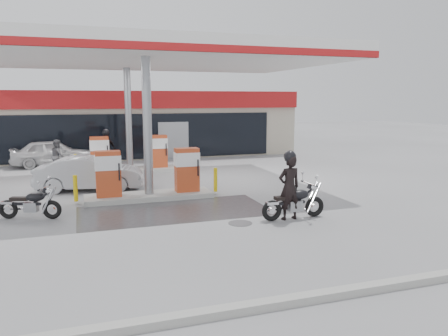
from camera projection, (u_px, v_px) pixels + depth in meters
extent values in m
plane|color=gray|center=(159.00, 212.00, 13.85)|extent=(90.00, 90.00, 0.00)
cube|color=#4C4C4F|center=(175.00, 211.00, 14.00)|extent=(6.00, 3.00, 0.00)
cylinder|color=#38383A|center=(240.00, 223.00, 12.60)|extent=(0.70, 0.70, 0.01)
cube|color=gray|center=(233.00, 310.00, 7.28)|extent=(28.00, 0.25, 0.15)
cube|color=#AEA592|center=(115.00, 123.00, 28.52)|extent=(22.00, 8.00, 4.00)
cube|color=black|center=(121.00, 137.00, 24.84)|extent=(18.00, 0.10, 2.60)
cube|color=#A91416|center=(120.00, 100.00, 24.44)|extent=(22.00, 0.25, 1.00)
cube|color=navy|center=(238.00, 100.00, 26.58)|extent=(3.50, 0.12, 0.80)
cube|color=gray|center=(173.00, 141.00, 25.79)|extent=(1.80, 0.14, 2.20)
cube|color=silver|center=(134.00, 55.00, 17.69)|extent=(16.00, 10.00, 0.60)
cube|color=#A91416|center=(155.00, 46.00, 13.09)|extent=(16.00, 0.12, 0.24)
cube|color=#A91416|center=(122.00, 68.00, 22.36)|extent=(16.00, 0.12, 0.24)
cylinder|color=gray|center=(147.00, 127.00, 15.31)|extent=(0.32, 0.32, 5.00)
cylinder|color=gray|center=(128.00, 119.00, 20.93)|extent=(0.32, 0.32, 5.00)
cube|color=#9E9E99|center=(149.00, 196.00, 15.71)|extent=(4.50, 1.30, 0.18)
cube|color=#A93D1C|center=(108.00, 174.00, 15.13)|extent=(0.85, 0.48, 1.60)
cube|color=#A93D1C|center=(187.00, 170.00, 16.00)|extent=(0.85, 0.48, 1.60)
cube|color=silver|center=(108.00, 162.00, 15.06)|extent=(0.88, 0.52, 0.50)
cube|color=silver|center=(187.00, 159.00, 15.94)|extent=(0.88, 0.52, 0.50)
cylinder|color=gold|center=(75.00, 188.00, 14.85)|extent=(0.14, 0.14, 0.90)
cylinder|color=gold|center=(215.00, 180.00, 16.42)|extent=(0.14, 0.14, 0.90)
cube|color=#9E9E99|center=(130.00, 170.00, 21.33)|extent=(4.50, 1.30, 0.18)
cube|color=#A93D1C|center=(100.00, 153.00, 20.75)|extent=(0.85, 0.48, 1.60)
cube|color=#A93D1C|center=(158.00, 151.00, 21.62)|extent=(0.85, 0.48, 1.60)
cube|color=silver|center=(99.00, 145.00, 20.68)|extent=(0.88, 0.52, 0.50)
cube|color=silver|center=(158.00, 143.00, 21.56)|extent=(0.88, 0.52, 0.50)
cylinder|color=gold|center=(76.00, 164.00, 20.47)|extent=(0.14, 0.14, 0.90)
cylinder|color=gold|center=(180.00, 159.00, 22.04)|extent=(0.14, 0.14, 0.90)
torus|color=black|center=(314.00, 207.00, 13.27)|extent=(0.63, 0.16, 0.63)
torus|color=black|center=(272.00, 211.00, 12.79)|extent=(0.63, 0.16, 0.63)
cube|color=gray|center=(295.00, 206.00, 13.03)|extent=(0.42, 0.26, 0.31)
cube|color=black|center=(290.00, 203.00, 12.96)|extent=(0.94, 0.13, 0.08)
ellipsoid|color=black|center=(300.00, 194.00, 13.03)|extent=(0.59, 0.35, 0.29)
cube|color=black|center=(284.00, 198.00, 12.86)|extent=(0.58, 0.26, 0.10)
cylinder|color=silver|center=(309.00, 184.00, 13.09)|extent=(0.06, 0.79, 0.04)
sphere|color=silver|center=(313.00, 187.00, 13.15)|extent=(0.19, 0.19, 0.19)
cylinder|color=silver|center=(277.00, 210.00, 13.01)|extent=(0.94, 0.11, 0.08)
imported|color=black|center=(289.00, 187.00, 12.87)|extent=(0.74, 0.52, 1.94)
torus|color=black|center=(52.00, 210.00, 13.01)|extent=(0.59, 0.32, 0.58)
torus|color=black|center=(8.00, 209.00, 13.04)|extent=(0.59, 0.32, 0.58)
cube|color=gray|center=(31.00, 207.00, 13.01)|extent=(0.44, 0.35, 0.29)
cube|color=black|center=(26.00, 204.00, 13.00)|extent=(0.84, 0.38, 0.08)
ellipsoid|color=black|center=(35.00, 197.00, 12.96)|extent=(0.61, 0.47, 0.27)
cube|color=black|center=(20.00, 199.00, 12.98)|extent=(0.57, 0.39, 0.10)
cylinder|color=silver|center=(44.00, 188.00, 12.91)|extent=(0.28, 0.70, 0.03)
sphere|color=silver|center=(48.00, 191.00, 12.93)|extent=(0.17, 0.17, 0.17)
cylinder|color=silver|center=(18.00, 209.00, 13.17)|extent=(0.84, 0.36, 0.08)
imported|color=#BDBDBF|center=(53.00, 153.00, 23.09)|extent=(4.28, 1.87, 1.44)
imported|color=#4E4D52|center=(58.00, 156.00, 21.11)|extent=(0.75, 0.89, 1.62)
imported|color=#A3A6AB|center=(90.00, 173.00, 17.06)|extent=(4.25, 2.12, 1.34)
imported|color=#A8ABB1|center=(195.00, 147.00, 27.96)|extent=(4.04, 2.60, 1.04)
imported|color=black|center=(106.00, 149.00, 22.96)|extent=(1.16, 0.98, 1.87)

